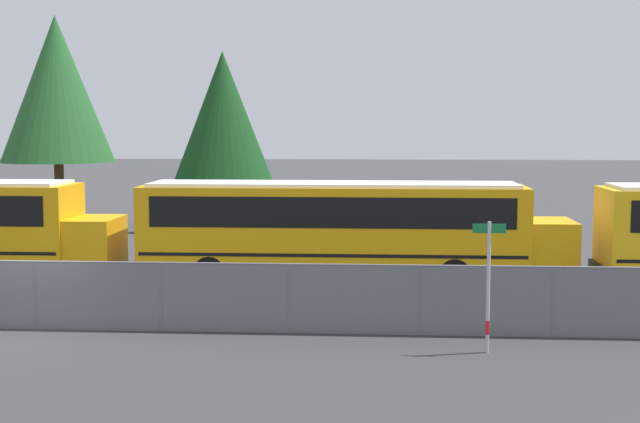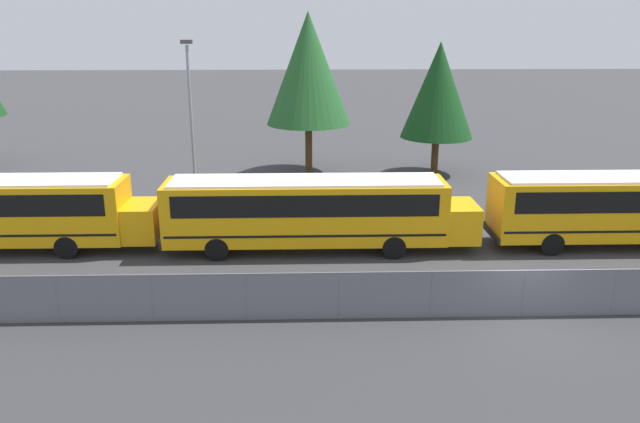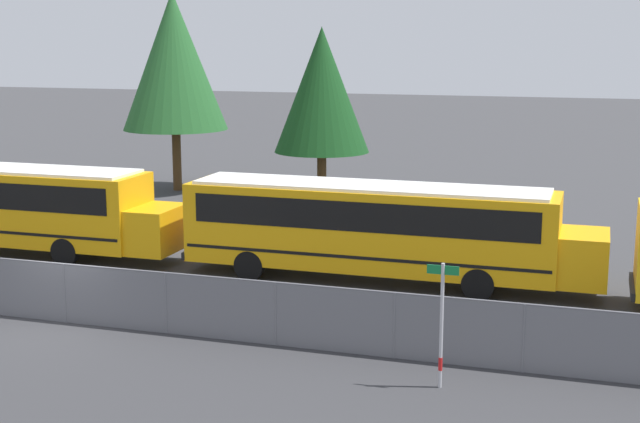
# 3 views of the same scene
# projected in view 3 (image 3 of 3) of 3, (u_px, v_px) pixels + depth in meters

# --- Properties ---
(ground_plane) EXTENTS (200.00, 200.00, 0.00)m
(ground_plane) POSITION_uv_depth(u_px,v_px,m) (67.00, 322.00, 24.19)
(ground_plane) COLOR #38383A
(fence) EXTENTS (66.82, 0.07, 1.66)m
(fence) POSITION_uv_depth(u_px,v_px,m) (65.00, 292.00, 24.02)
(fence) COLOR #9EA0A5
(fence) RESTS_ON ground_plane
(school_bus_2) EXTENTS (13.18, 2.44, 3.11)m
(school_bus_2) POSITION_uv_depth(u_px,v_px,m) (377.00, 225.00, 27.88)
(school_bus_2) COLOR orange
(school_bus_2) RESTS_ON ground_plane
(street_sign) EXTENTS (0.70, 0.09, 2.83)m
(street_sign) POSITION_uv_depth(u_px,v_px,m) (442.00, 322.00, 19.39)
(street_sign) COLOR #B7B7BC
(street_sign) RESTS_ON ground_plane
(tree_1) EXTENTS (4.44, 4.44, 8.12)m
(tree_1) POSITION_uv_depth(u_px,v_px,m) (322.00, 90.00, 41.20)
(tree_1) COLOR #51381E
(tree_1) RESTS_ON ground_plane
(tree_2) EXTENTS (5.21, 5.21, 9.86)m
(tree_2) POSITION_uv_depth(u_px,v_px,m) (174.00, 61.00, 43.99)
(tree_2) COLOR #51381E
(tree_2) RESTS_ON ground_plane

